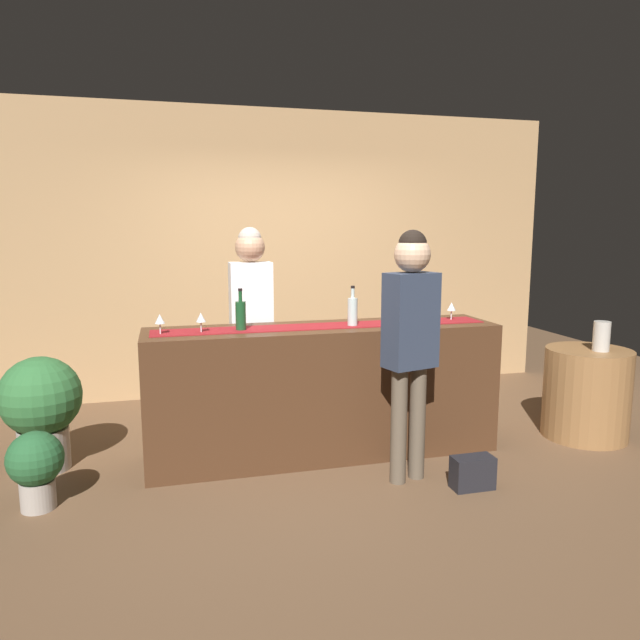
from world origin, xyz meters
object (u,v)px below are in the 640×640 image
object	(u,v)px
wine_bottle_clear	(353,311)
potted_plant_small	(36,465)
bartender	(251,308)
potted_plant_tall	(41,405)
wine_bottle_green	(241,315)
wine_glass_mid_counter	(201,318)
handbag	(473,473)
customer_sipping	(410,329)
wine_glass_near_customer	(160,320)
round_side_table	(586,393)
wine_glass_far_end	(451,307)
vase_on_side_table	(602,336)

from	to	relation	value
wine_bottle_clear	potted_plant_small	size ratio (longest dim) A/B	0.61
bartender	potted_plant_tall	world-z (taller)	bartender
potted_plant_tall	wine_bottle_green	bearing A→B (deg)	-9.56
wine_bottle_clear	wine_glass_mid_counter	bearing A→B (deg)	-179.64
potted_plant_small	handbag	world-z (taller)	potted_plant_small
customer_sipping	potted_plant_tall	bearing A→B (deg)	146.38
wine_glass_near_customer	potted_plant_tall	size ratio (longest dim) A/B	0.17
customer_sipping	handbag	size ratio (longest dim) A/B	6.11
wine_glass_mid_counter	round_side_table	world-z (taller)	wine_glass_mid_counter
wine_bottle_green	wine_glass_far_end	xyz separation A→B (m)	(1.67, 0.04, -0.01)
handbag	wine_bottle_green	bearing A→B (deg)	149.53
bartender	round_side_table	bearing A→B (deg)	163.52
vase_on_side_table	potted_plant_tall	distance (m)	4.30
wine_bottle_green	vase_on_side_table	distance (m)	2.88
customer_sipping	potted_plant_tall	size ratio (longest dim) A/B	2.07
bartender	wine_glass_mid_counter	bearing A→B (deg)	54.49
round_side_table	vase_on_side_table	xyz separation A→B (m)	(0.04, -0.08, 0.49)
wine_glass_near_customer	wine_glass_mid_counter	xyz separation A→B (m)	(0.28, -0.00, 0.00)
bartender	handbag	size ratio (longest dim) A/B	6.16
handbag	wine_glass_near_customer	bearing A→B (deg)	157.79
wine_glass_mid_counter	customer_sipping	bearing A→B (deg)	-22.99
wine_bottle_green	bartender	world-z (taller)	bartender
vase_on_side_table	wine_bottle_clear	bearing A→B (deg)	173.47
wine_glass_mid_counter	wine_glass_far_end	world-z (taller)	same
wine_glass_near_customer	wine_glass_mid_counter	size ratio (longest dim) A/B	1.00
wine_glass_mid_counter	potted_plant_small	world-z (taller)	wine_glass_mid_counter
wine_bottle_clear	vase_on_side_table	xyz separation A→B (m)	(2.02, -0.23, -0.25)
wine_glass_far_end	potted_plant_tall	size ratio (longest dim) A/B	0.17
wine_glass_far_end	bartender	size ratio (longest dim) A/B	0.08
wine_bottle_green	potted_plant_small	bearing A→B (deg)	-162.92
wine_bottle_clear	potted_plant_tall	xyz separation A→B (m)	(-2.23, 0.26, -0.63)
customer_sipping	vase_on_side_table	distance (m)	1.85
potted_plant_small	potted_plant_tall	bearing A→B (deg)	96.61
wine_glass_far_end	vase_on_side_table	world-z (taller)	wine_glass_far_end
round_side_table	potted_plant_tall	world-z (taller)	potted_plant_tall
wine_glass_mid_counter	wine_glass_far_end	size ratio (longest dim) A/B	1.00
wine_glass_far_end	round_side_table	distance (m)	1.37
wine_bottle_clear	round_side_table	xyz separation A→B (m)	(1.98, -0.16, -0.74)
vase_on_side_table	potted_plant_small	distance (m)	4.22
wine_bottle_green	round_side_table	bearing A→B (deg)	-3.58
vase_on_side_table	wine_glass_far_end	bearing A→B (deg)	166.18
bartender	round_side_table	world-z (taller)	bartender
wine_bottle_clear	potted_plant_small	world-z (taller)	wine_bottle_clear
wine_glass_mid_counter	round_side_table	bearing A→B (deg)	-2.75
potted_plant_small	customer_sipping	bearing A→B (deg)	-4.47
wine_bottle_green	customer_sipping	world-z (taller)	customer_sipping
bartender	customer_sipping	bearing A→B (deg)	126.64
wine_bottle_green	wine_glass_mid_counter	size ratio (longest dim) A/B	2.10
customer_sipping	wine_bottle_clear	bearing A→B (deg)	96.03
customer_sipping	round_side_table	size ratio (longest dim) A/B	2.31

